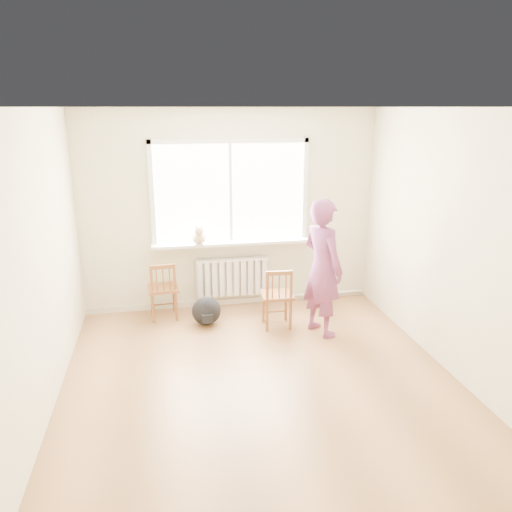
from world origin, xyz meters
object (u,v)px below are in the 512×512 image
chair_left (163,291)px  backpack (206,311)px  cat (199,236)px  person (323,268)px  chair_right (277,298)px

chair_left → backpack: chair_left is taller
chair_left → cat: 0.86m
person → backpack: person is taller
person → backpack: bearing=46.9°
chair_right → backpack: 0.94m
cat → backpack: cat is taller
person → cat: person is taller
chair_left → chair_right: (1.41, -0.53, 0.00)m
chair_left → cat: (0.50, 0.17, 0.68)m
chair_right → cat: cat is taller
chair_right → person: person is taller
chair_right → cat: size_ratio=1.74×
chair_right → backpack: bearing=-12.9°
chair_right → cat: (-0.91, 0.70, 0.67)m
chair_left → cat: cat is taller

